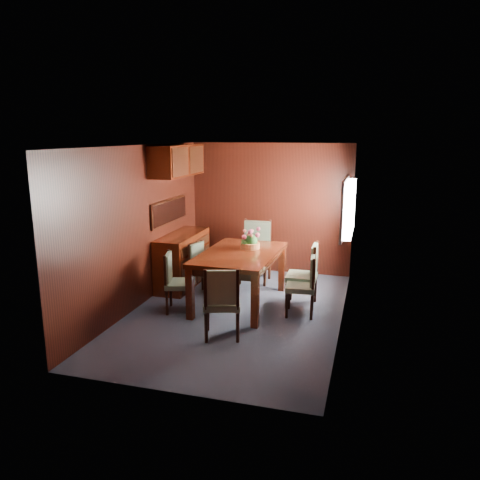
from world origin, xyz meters
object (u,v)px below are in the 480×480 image
(dining_table, at_px, (240,260))
(chair_left_near, at_px, (175,279))
(chair_right_near, at_px, (305,282))
(chair_head, at_px, (222,299))
(flower_centerpiece, at_px, (250,239))
(sideboard, at_px, (183,260))

(dining_table, bearing_deg, chair_left_near, -144.98)
(chair_right_near, height_order, chair_head, chair_head)
(dining_table, bearing_deg, flower_centerpiece, 74.10)
(flower_centerpiece, bearing_deg, chair_head, -88.56)
(chair_right_near, relative_size, flower_centerpiece, 2.79)
(chair_right_near, distance_m, flower_centerpiece, 1.14)
(sideboard, bearing_deg, chair_left_near, -72.35)
(dining_table, relative_size, chair_right_near, 2.00)
(chair_right_near, bearing_deg, sideboard, 65.24)
(chair_left_near, distance_m, flower_centerpiece, 1.32)
(sideboard, distance_m, chair_right_near, 2.36)
(chair_right_near, bearing_deg, chair_left_near, 96.04)
(sideboard, distance_m, flower_centerpiece, 1.43)
(chair_head, bearing_deg, chair_right_near, 33.97)
(chair_right_near, height_order, flower_centerpiece, flower_centerpiece)
(sideboard, relative_size, chair_right_near, 1.57)
(dining_table, xyz_separation_m, flower_centerpiece, (0.09, 0.28, 0.27))
(chair_left_near, relative_size, flower_centerpiece, 2.77)
(sideboard, height_order, chair_left_near, sideboard)
(dining_table, relative_size, flower_centerpiece, 5.58)
(flower_centerpiece, bearing_deg, chair_left_near, -138.41)
(chair_left_near, xyz_separation_m, chair_right_near, (1.85, 0.36, 0.00))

